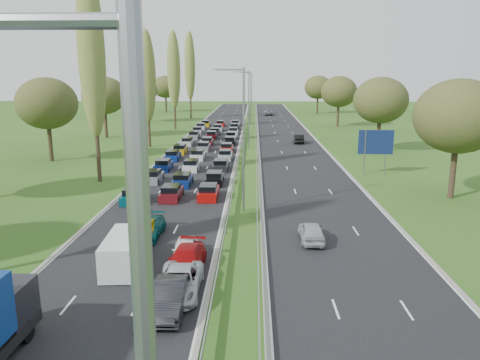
{
  "coord_description": "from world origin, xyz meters",
  "views": [
    {
      "loc": [
        5.38,
        4.59,
        11.43
      ],
      "look_at": [
        4.03,
        48.42,
        1.5
      ],
      "focal_mm": 35.0,
      "sensor_mm": 36.0,
      "label": 1
    }
  ],
  "objects": [
    {
      "name": "woodland_right",
      "position": [
        24.0,
        66.67,
        7.68
      ],
      "size": [
        8.0,
        153.0,
        11.1
      ],
      "color": "#2D2116",
      "rests_on": "ground"
    },
    {
      "name": "ground",
      "position": [
        4.5,
        80.0,
        0.0
      ],
      "size": [
        260.0,
        260.0,
        0.0
      ],
      "primitive_type": "plane",
      "color": "#275019",
      "rests_on": "ground"
    },
    {
      "name": "woodland_left",
      "position": [
        -22.0,
        62.63,
        7.68
      ],
      "size": [
        8.0,
        166.0,
        11.1
      ],
      "color": "#2D2116",
      "rests_on": "ground"
    },
    {
      "name": "near_carriageway",
      "position": [
        -2.25,
        82.5,
        0.0
      ],
      "size": [
        10.5,
        215.0,
        0.04
      ],
      "primitive_type": "cube",
      "color": "black",
      "rests_on": "ground"
    },
    {
      "name": "far_car_1",
      "position": [
        12.96,
        83.88,
        0.77
      ],
      "size": [
        1.72,
        4.58,
        1.49
      ],
      "primitive_type": "imported",
      "rotation": [
        0.0,
        0.0,
        3.11
      ],
      "color": "black",
      "rests_on": "far_carriageway"
    },
    {
      "name": "lamp_columns",
      "position": [
        4.5,
        78.0,
        6.0
      ],
      "size": [
        0.18,
        140.18,
        12.0
      ],
      "color": "gray",
      "rests_on": "ground"
    },
    {
      "name": "poplar_row",
      "position": [
        -11.5,
        68.17,
        12.39
      ],
      "size": [
        2.8,
        127.8,
        22.44
      ],
      "color": "#2D2116",
      "rests_on": "ground"
    },
    {
      "name": "white_van_rear",
      "position": [
        -2.4,
        30.94,
        1.04
      ],
      "size": [
        1.97,
        5.02,
        2.02
      ],
      "rotation": [
        0.0,
        0.0,
        0.07
      ],
      "color": "silver",
      "rests_on": "near_carriageway"
    },
    {
      "name": "far_car_0",
      "position": [
        9.42,
        35.77,
        0.71
      ],
      "size": [
        1.62,
        4.03,
        1.37
      ],
      "primitive_type": "imported",
      "rotation": [
        0.0,
        0.0,
        3.14
      ],
      "color": "#A4A7AD",
      "rests_on": "far_carriageway"
    },
    {
      "name": "near_car_11",
      "position": [
        1.38,
        30.41,
        0.71
      ],
      "size": [
        2.25,
        4.89,
        1.38
      ],
      "primitive_type": "imported",
      "rotation": [
        0.0,
        0.0,
        -0.07
      ],
      "color": "#99090B",
      "rests_on": "near_carriageway"
    },
    {
      "name": "central_reservation",
      "position": [
        4.5,
        82.5,
        0.55
      ],
      "size": [
        2.36,
        215.0,
        0.32
      ],
      "color": "gray",
      "rests_on": "ground"
    },
    {
      "name": "near_car_12",
      "position": [
        1.09,
        32.08,
        0.68
      ],
      "size": [
        1.77,
        3.93,
        1.31
      ],
      "primitive_type": "imported",
      "rotation": [
        0.0,
        0.0,
        0.06
      ],
      "color": "white",
      "rests_on": "near_carriageway"
    },
    {
      "name": "traffic_queue_fill",
      "position": [
        -2.22,
        77.87,
        0.44
      ],
      "size": [
        9.13,
        68.16,
        0.8
      ],
      "color": "#053F4C",
      "rests_on": "ground"
    },
    {
      "name": "near_car_10",
      "position": [
        1.44,
        27.42,
        0.7
      ],
      "size": [
        2.33,
        4.95,
        1.37
      ],
      "primitive_type": "imported",
      "rotation": [
        0.0,
        0.0,
        0.01
      ],
      "color": "#B1B6BB",
      "rests_on": "near_carriageway"
    },
    {
      "name": "far_carriageway",
      "position": [
        11.25,
        82.5,
        0.0
      ],
      "size": [
        10.5,
        215.0,
        0.04
      ],
      "primitive_type": "cube",
      "color": "black",
      "rests_on": "ground"
    },
    {
      "name": "far_car_2",
      "position": [
        9.41,
        139.59,
        0.8
      ],
      "size": [
        2.65,
        5.62,
        1.55
      ],
      "primitive_type": "imported",
      "rotation": [
        0.0,
        0.0,
        3.13
      ],
      "color": "slate",
      "rests_on": "far_carriageway"
    },
    {
      "name": "direction_sign",
      "position": [
        19.4,
        58.5,
        3.57
      ],
      "size": [
        4.0,
        0.22,
        5.2
      ],
      "color": "gray",
      "rests_on": "ground"
    },
    {
      "name": "near_car_8",
      "position": [
        -2.34,
        35.32,
        0.78
      ],
      "size": [
        2.17,
        4.61,
        1.52
      ],
      "primitive_type": "imported",
      "rotation": [
        0.0,
        0.0,
        -0.08
      ],
      "color": "#B99F0C",
      "rests_on": "near_carriageway"
    },
    {
      "name": "near_car_7",
      "position": [
        -2.15,
        36.33,
        0.67
      ],
      "size": [
        1.95,
        4.53,
        1.3
      ],
      "primitive_type": "imported",
      "rotation": [
        0.0,
        0.0,
        -0.03
      ],
      "color": "#054B4A",
      "rests_on": "near_carriageway"
    },
    {
      "name": "near_car_9",
      "position": [
        1.27,
        25.57,
        0.76
      ],
      "size": [
        1.61,
        4.49,
        1.47
      ],
      "primitive_type": "imported",
      "rotation": [
        0.0,
        0.0,
        0.01
      ],
      "color": "black",
      "rests_on": "near_carriageway"
    }
  ]
}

